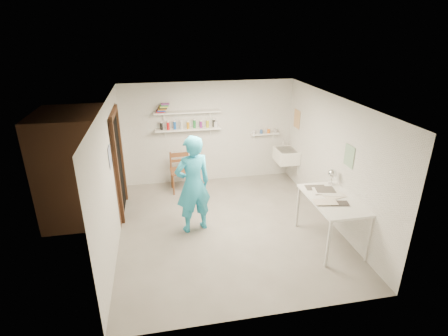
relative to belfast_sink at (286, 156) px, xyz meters
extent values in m
cube|color=slate|center=(-1.75, -1.70, -0.71)|extent=(4.00, 4.50, 0.02)
cube|color=silver|center=(-1.75, -1.70, 1.71)|extent=(4.00, 4.50, 0.02)
cube|color=silver|center=(-1.75, 0.56, 0.50)|extent=(4.00, 0.02, 2.40)
cube|color=silver|center=(-1.75, -3.96, 0.50)|extent=(4.00, 0.02, 2.40)
cube|color=silver|center=(-3.76, -1.70, 0.50)|extent=(0.02, 4.50, 2.40)
cube|color=silver|center=(0.26, -1.70, 0.50)|extent=(0.02, 4.50, 2.40)
cube|color=black|center=(-3.74, -0.65, 0.30)|extent=(0.02, 0.90, 2.00)
cube|color=brown|center=(-4.45, -0.65, 0.35)|extent=(1.40, 1.50, 2.10)
cube|color=brown|center=(-3.72, -0.65, 1.35)|extent=(0.06, 1.05, 0.10)
cube|color=brown|center=(-3.72, -1.15, 0.30)|extent=(0.06, 0.10, 2.00)
cube|color=brown|center=(-3.72, -0.15, 0.30)|extent=(0.06, 0.10, 2.00)
cube|color=white|center=(-2.25, 0.43, 0.65)|extent=(1.50, 0.22, 0.03)
cube|color=white|center=(-2.25, 0.43, 1.05)|extent=(1.50, 0.22, 0.03)
cube|color=white|center=(-0.40, 0.47, 0.42)|extent=(0.70, 0.14, 0.03)
cube|color=#334C7F|center=(-3.74, -1.65, 0.85)|extent=(0.01, 0.28, 0.36)
cube|color=#995933|center=(0.24, 0.10, 0.85)|extent=(0.01, 0.34, 0.42)
cube|color=#3F724C|center=(0.24, -2.25, 0.80)|extent=(0.01, 0.30, 0.38)
cube|color=white|center=(0.00, 0.00, 0.00)|extent=(0.48, 0.60, 0.30)
imported|color=#29A9D1|center=(-2.38, -1.65, 0.22)|extent=(0.77, 0.61, 1.84)
cylinder|color=beige|center=(-2.32, -1.44, 0.52)|extent=(0.33, 0.13, 0.33)
cube|color=brown|center=(-2.49, 0.05, -0.21)|extent=(0.48, 0.46, 0.98)
cube|color=white|center=(-0.11, -2.54, -0.27)|extent=(0.78, 1.30, 0.87)
sphere|color=silver|center=(0.11, -2.02, 0.39)|extent=(0.16, 0.16, 0.16)
cylinder|color=black|center=(-2.87, 0.43, 0.75)|extent=(0.06, 0.06, 0.17)
cylinder|color=red|center=(-2.72, 0.43, 0.75)|extent=(0.06, 0.06, 0.17)
cylinder|color=blue|center=(-2.56, 0.43, 0.75)|extent=(0.06, 0.06, 0.17)
cylinder|color=white|center=(-2.41, 0.43, 0.75)|extent=(0.06, 0.06, 0.17)
cylinder|color=orange|center=(-2.25, 0.43, 0.75)|extent=(0.06, 0.06, 0.17)
cylinder|color=#268C3F|center=(-2.09, 0.43, 0.75)|extent=(0.06, 0.06, 0.17)
cylinder|color=#8C268C|center=(-1.94, 0.43, 0.75)|extent=(0.06, 0.06, 0.17)
cylinder|color=gold|center=(-1.78, 0.43, 0.75)|extent=(0.06, 0.06, 0.17)
cylinder|color=black|center=(-1.63, 0.43, 0.75)|extent=(0.06, 0.06, 0.17)
cube|color=red|center=(-2.85, 0.43, 1.08)|extent=(0.18, 0.14, 0.03)
cube|color=#1933A5|center=(-2.83, 0.43, 1.11)|extent=(0.18, 0.14, 0.03)
cube|color=orange|center=(-2.81, 0.43, 1.14)|extent=(0.18, 0.14, 0.03)
cube|color=black|center=(-2.79, 0.43, 1.16)|extent=(0.18, 0.14, 0.03)
cube|color=yellow|center=(-2.77, 0.43, 1.19)|extent=(0.18, 0.14, 0.03)
cube|color=#338C4C|center=(-2.75, 0.43, 1.22)|extent=(0.18, 0.14, 0.03)
cube|color=#8C3F8C|center=(-2.73, 0.43, 1.25)|extent=(0.18, 0.14, 0.03)
cylinder|color=silver|center=(-0.61, 0.47, 0.48)|extent=(0.07, 0.07, 0.09)
cylinder|color=#335999|center=(-0.47, 0.47, 0.48)|extent=(0.07, 0.07, 0.09)
cylinder|color=orange|center=(-0.33, 0.47, 0.48)|extent=(0.07, 0.07, 0.09)
cylinder|color=#999999|center=(-0.19, 0.47, 0.48)|extent=(0.07, 0.07, 0.09)
cube|color=silver|center=(-0.11, -2.54, 0.17)|extent=(0.30, 0.22, 0.00)
cube|color=#4C4742|center=(-0.11, -2.54, 0.18)|extent=(0.30, 0.22, 0.00)
cube|color=beige|center=(-0.11, -2.54, 0.18)|extent=(0.30, 0.22, 0.00)
cube|color=#383330|center=(-0.11, -2.54, 0.18)|extent=(0.30, 0.22, 0.00)
cube|color=silver|center=(-0.11, -2.54, 0.19)|extent=(0.30, 0.22, 0.00)
cube|color=silver|center=(-0.11, -2.54, 0.19)|extent=(0.30, 0.22, 0.00)
cube|color=#4C4742|center=(-0.11, -2.54, 0.20)|extent=(0.30, 0.22, 0.00)
cube|color=beige|center=(-0.11, -2.54, 0.20)|extent=(0.30, 0.22, 0.00)
camera|label=1|loc=(-2.92, -7.30, 2.88)|focal=28.00mm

